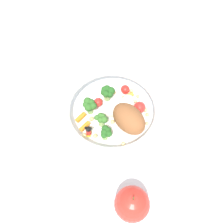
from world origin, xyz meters
TOP-DOWN VIEW (x-y plane):
  - ground_plane at (0.00, 0.00)m, footprint 2.40×2.40m
  - food_container at (0.02, 0.02)m, footprint 0.24×0.24m
  - loose_apple at (0.24, 0.09)m, footprint 0.08×0.08m
  - folded_napkin at (-0.23, 0.05)m, footprint 0.16×0.15m

SIDE VIEW (x-z plane):
  - ground_plane at x=0.00m, z-range 0.00..0.00m
  - folded_napkin at x=-0.23m, z-range 0.00..0.01m
  - food_container at x=0.02m, z-range -0.01..0.07m
  - loose_apple at x=0.24m, z-range -0.01..0.08m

